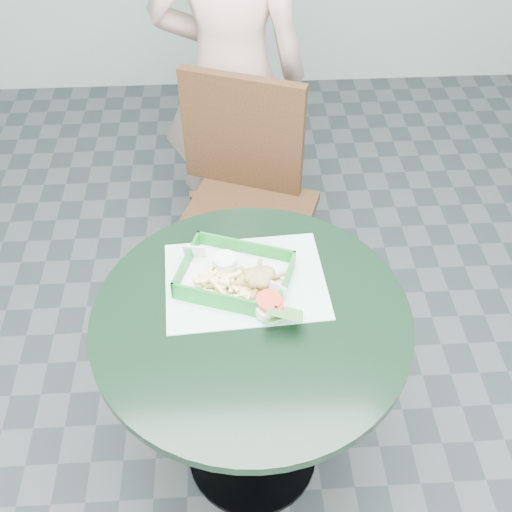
{
  "coord_description": "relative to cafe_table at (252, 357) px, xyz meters",
  "views": [
    {
      "loc": [
        -0.04,
        -0.95,
        1.96
      ],
      "look_at": [
        0.02,
        0.1,
        0.88
      ],
      "focal_mm": 42.0,
      "sensor_mm": 36.0,
      "label": 1
    }
  ],
  "objects": [
    {
      "name": "floor",
      "position": [
        0.0,
        0.0,
        -0.58
      ],
      "size": [
        4.0,
        5.0,
        0.02
      ],
      "primitive_type": "cube",
      "color": "#303335",
      "rests_on": "ground"
    },
    {
      "name": "cafe_table",
      "position": [
        0.0,
        0.0,
        0.0
      ],
      "size": [
        0.82,
        0.82,
        0.75
      ],
      "color": "black",
      "rests_on": "floor"
    },
    {
      "name": "dining_chair",
      "position": [
        0.01,
        0.79,
        -0.05
      ],
      "size": [
        0.46,
        0.46,
        0.93
      ],
      "rotation": [
        0.0,
        0.0,
        -0.36
      ],
      "color": "brown",
      "rests_on": "floor"
    },
    {
      "name": "diner_person",
      "position": [
        -0.02,
        1.12,
        0.27
      ],
      "size": [
        0.67,
        0.48,
        1.71
      ],
      "primitive_type": "imported",
      "rotation": [
        0.0,
        0.0,
        3.03
      ],
      "color": "#D0A397",
      "rests_on": "floor"
    },
    {
      "name": "placemat",
      "position": [
        -0.01,
        0.11,
        0.17
      ],
      "size": [
        0.44,
        0.34,
        0.0
      ],
      "primitive_type": "cube",
      "rotation": [
        0.0,
        0.0,
        0.06
      ],
      "color": "#B9F1E1",
      "rests_on": "cafe_table"
    },
    {
      "name": "food_basket",
      "position": [
        -0.04,
        0.11,
        0.19
      ],
      "size": [
        0.28,
        0.2,
        0.06
      ],
      "rotation": [
        0.0,
        0.0,
        -0.34
      ],
      "color": "#128024",
      "rests_on": "placemat"
    },
    {
      "name": "crab_sandwich",
      "position": [
        0.03,
        0.09,
        0.22
      ],
      "size": [
        0.12,
        0.12,
        0.07
      ],
      "rotation": [
        0.0,
        0.0,
        -0.31
      ],
      "color": "#E4C162",
      "rests_on": "food_basket"
    },
    {
      "name": "fries_pile",
      "position": [
        -0.07,
        0.07,
        0.21
      ],
      "size": [
        0.15,
        0.16,
        0.05
      ],
      "primitive_type": null,
      "rotation": [
        0.0,
        0.0,
        0.36
      ],
      "color": "#FFEE87",
      "rests_on": "food_basket"
    },
    {
      "name": "sauce_ramekin",
      "position": [
        -0.07,
        0.13,
        0.22
      ],
      "size": [
        0.06,
        0.06,
        0.04
      ],
      "rotation": [
        0.0,
        0.0,
        0.04
      ],
      "color": "silver",
      "rests_on": "food_basket"
    },
    {
      "name": "garnish_cup",
      "position": [
        0.09,
        0.02,
        0.21
      ],
      "size": [
        0.11,
        0.11,
        0.04
      ],
      "rotation": [
        0.0,
        0.0,
        0.03
      ],
      "color": "white",
      "rests_on": "food_basket"
    }
  ]
}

